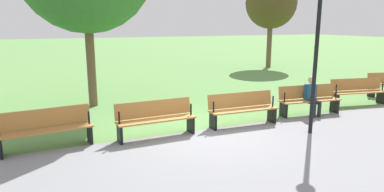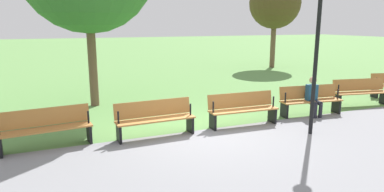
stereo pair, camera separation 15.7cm
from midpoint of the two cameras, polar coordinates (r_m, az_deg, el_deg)
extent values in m
plane|color=#5B8C47|center=(8.86, 1.32, -5.96)|extent=(120.00, 120.00, 0.00)
cube|color=gray|center=(7.03, 8.99, -11.04)|extent=(36.81, 4.66, 0.01)
cube|color=black|center=(14.57, 27.73, 0.71)|extent=(0.15, 0.38, 0.43)
cylinder|color=black|center=(14.49, 27.93, 2.23)|extent=(0.05, 0.05, 0.30)
cube|color=#B27538|center=(12.89, 26.03, 0.61)|extent=(2.00, 0.77, 0.04)
cube|color=#B27538|center=(13.00, 25.58, 1.83)|extent=(1.95, 0.44, 0.40)
cube|color=black|center=(13.53, 28.96, -0.19)|extent=(0.12, 0.38, 0.43)
cylinder|color=black|center=(13.45, 29.19, 1.43)|extent=(0.05, 0.05, 0.30)
cube|color=black|center=(12.38, 22.63, -0.62)|extent=(0.12, 0.38, 0.43)
cylinder|color=black|center=(12.29, 22.84, 1.15)|extent=(0.05, 0.05, 0.30)
cube|color=#B27538|center=(10.92, 18.92, -0.71)|extent=(1.99, 0.64, 0.04)
cube|color=#B27538|center=(11.02, 18.40, 0.74)|extent=(1.96, 0.31, 0.40)
cube|color=black|center=(11.52, 22.54, -1.52)|extent=(0.10, 0.38, 0.43)
cylinder|color=black|center=(11.43, 22.77, 0.39)|extent=(0.05, 0.05, 0.30)
cube|color=black|center=(10.46, 14.75, -2.30)|extent=(0.10, 0.38, 0.43)
cylinder|color=black|center=(10.36, 14.93, -0.21)|extent=(0.05, 0.05, 0.30)
cube|color=#B27538|center=(9.32, 8.24, -2.31)|extent=(1.97, 0.51, 0.04)
cube|color=#B27538|center=(9.43, 7.69, -0.60)|extent=(1.96, 0.17, 0.40)
cube|color=black|center=(9.85, 12.87, -3.10)|extent=(0.07, 0.38, 0.43)
cylinder|color=black|center=(9.74, 13.04, -0.88)|extent=(0.05, 0.05, 0.30)
cube|color=black|center=(8.97, 3.06, -4.30)|extent=(0.07, 0.38, 0.43)
cylinder|color=black|center=(8.85, 3.15, -1.88)|extent=(0.05, 0.05, 0.30)
cube|color=#B27538|center=(8.33, -6.53, -4.01)|extent=(1.97, 0.51, 0.04)
cube|color=#B27538|center=(8.45, -7.01, -2.08)|extent=(1.96, 0.17, 0.40)
cube|color=black|center=(8.72, -0.75, -4.78)|extent=(0.07, 0.38, 0.43)
cylinder|color=black|center=(8.59, -0.70, -2.30)|extent=(0.05, 0.05, 0.30)
cube|color=black|center=(8.17, -12.63, -6.27)|extent=(0.07, 0.38, 0.43)
cylinder|color=black|center=(8.03, -12.73, -3.64)|extent=(0.05, 0.05, 0.30)
cube|color=#B27538|center=(8.18, -23.79, -5.29)|extent=(1.99, 0.64, 0.04)
cube|color=#B27538|center=(8.31, -24.08, -3.32)|extent=(1.96, 0.31, 0.40)
cube|color=black|center=(8.37, -17.37, -6.09)|extent=(0.10, 0.38, 0.43)
cylinder|color=black|center=(8.24, -17.52, -3.51)|extent=(0.05, 0.05, 0.30)
cube|color=black|center=(8.23, -30.05, -7.52)|extent=(0.10, 0.38, 0.43)
cube|color=navy|center=(10.88, 18.95, 0.61)|extent=(0.34, 0.23, 0.50)
sphere|color=tan|center=(10.80, 19.15, 2.62)|extent=(0.22, 0.22, 0.22)
cylinder|color=#23232D|center=(10.85, 19.79, -0.95)|extent=(0.17, 0.37, 0.13)
cylinder|color=#23232D|center=(10.76, 20.28, -2.27)|extent=(0.12, 0.12, 0.43)
cylinder|color=#23232D|center=(10.74, 19.02, -1.01)|extent=(0.17, 0.37, 0.13)
cylinder|color=#23232D|center=(10.65, 19.51, -2.35)|extent=(0.12, 0.12, 0.43)
cylinder|color=brown|center=(22.17, 12.69, 8.58)|extent=(0.31, 0.31, 2.96)
sphere|color=#4C3D1E|center=(22.16, 13.01, 15.05)|extent=(3.15, 3.15, 3.15)
cylinder|color=brown|center=(11.78, -17.08, 5.96)|extent=(0.28, 0.28, 3.18)
cylinder|color=black|center=(8.86, 19.55, 4.37)|extent=(0.10, 0.10, 3.32)
camera|label=1|loc=(0.08, -90.48, -0.10)|focal=31.62mm
camera|label=2|loc=(0.08, 89.52, 0.10)|focal=31.62mm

